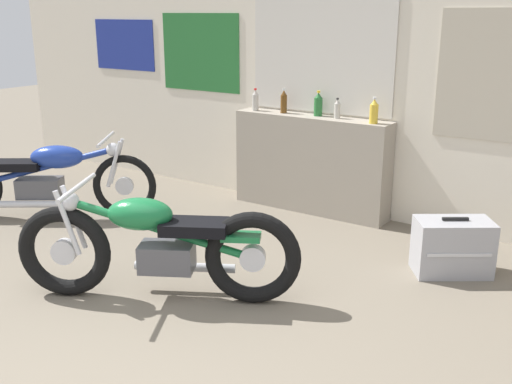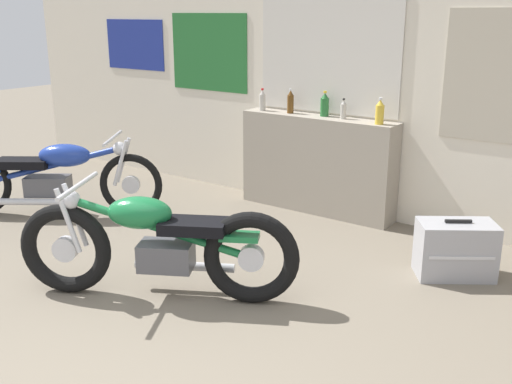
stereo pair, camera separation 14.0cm
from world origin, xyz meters
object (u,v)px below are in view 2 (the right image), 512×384
(bottle_center, at_px, (325,105))
(motorcycle_green, at_px, (156,244))
(motorcycle_blue, at_px, (54,175))
(bottle_rightmost, at_px, (380,112))
(bottle_leftmost, at_px, (262,101))
(bottle_right_center, at_px, (343,110))
(hard_case_silver, at_px, (455,250))
(bottle_left_center, at_px, (290,102))

(bottle_center, bearing_deg, motorcycle_green, -89.17)
(bottle_center, height_order, motorcycle_blue, bottle_center)
(bottle_rightmost, bearing_deg, motorcycle_blue, -149.75)
(bottle_leftmost, distance_m, bottle_right_center, 0.90)
(bottle_center, bearing_deg, motorcycle_blue, -141.38)
(bottle_center, xyz_separation_m, bottle_rightmost, (0.61, -0.09, -0.00))
(bottle_rightmost, bearing_deg, hard_case_silver, -35.11)
(bottle_left_center, height_order, motorcycle_blue, bottle_left_center)
(bottle_left_center, relative_size, bottle_rightmost, 1.03)
(bottle_left_center, xyz_separation_m, hard_case_silver, (1.95, -0.74, -0.85))
(bottle_left_center, distance_m, bottle_right_center, 0.58)
(bottle_right_center, distance_m, motorcycle_green, 2.40)
(bottle_leftmost, xyz_separation_m, hard_case_silver, (2.27, -0.71, -0.84))
(bottle_rightmost, bearing_deg, bottle_center, 171.96)
(bottle_rightmost, bearing_deg, bottle_leftmost, 179.24)
(bottle_leftmost, xyz_separation_m, motorcycle_blue, (-1.36, -1.56, -0.65))
(bottle_right_center, height_order, motorcycle_blue, bottle_right_center)
(bottle_left_center, relative_size, motorcycle_green, 0.14)
(bottle_leftmost, bearing_deg, bottle_left_center, 5.05)
(bottle_center, relative_size, motorcycle_blue, 0.14)
(motorcycle_green, bearing_deg, bottle_left_center, 99.81)
(bottle_rightmost, xyz_separation_m, motorcycle_blue, (-2.65, -1.55, -0.66))
(bottle_leftmost, height_order, motorcycle_green, bottle_leftmost)
(bottle_leftmost, xyz_separation_m, bottle_left_center, (0.32, 0.03, 0.01))
(bottle_leftmost, bearing_deg, hard_case_silver, -17.30)
(bottle_left_center, bearing_deg, bottle_rightmost, -2.67)
(bottle_right_center, xyz_separation_m, motorcycle_green, (-0.18, -2.31, -0.64))
(motorcycle_blue, xyz_separation_m, hard_case_silver, (3.63, 0.86, -0.19))
(bottle_center, height_order, bottle_right_center, bottle_center)
(bottle_center, distance_m, motorcycle_green, 2.42)
(bottle_left_center, bearing_deg, motorcycle_green, -80.19)
(bottle_right_center, xyz_separation_m, bottle_rightmost, (0.39, -0.06, 0.02))
(bottle_center, bearing_deg, bottle_rightmost, -8.04)
(bottle_right_center, relative_size, motorcycle_green, 0.11)
(bottle_left_center, relative_size, bottle_right_center, 1.28)
(motorcycle_blue, bearing_deg, bottle_left_center, 43.43)
(bottle_right_center, bearing_deg, bottle_left_center, -178.18)
(bottle_right_center, bearing_deg, motorcycle_green, -94.47)
(bottle_right_center, distance_m, motorcycle_blue, 2.84)
(bottle_right_center, distance_m, bottle_rightmost, 0.40)
(bottle_rightmost, height_order, motorcycle_green, bottle_rightmost)
(bottle_leftmost, bearing_deg, bottle_right_center, 2.98)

